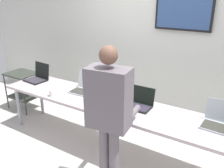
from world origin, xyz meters
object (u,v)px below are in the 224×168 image
object	(u,v)px
workbench	(117,108)
laptop_station_0	(38,77)
coffee_mug	(52,93)
laptop_station_2	(138,102)
laptop_station_1	(83,87)
laptop_station_3	(218,121)
person	(109,109)
storage_cart	(23,85)

from	to	relation	value
workbench	laptop_station_0	world-z (taller)	laptop_station_0
coffee_mug	laptop_station_2	bearing A→B (deg)	16.66
laptop_station_1	coffee_mug	world-z (taller)	laptop_station_1
laptop_station_3	person	bearing A→B (deg)	-141.75
laptop_station_3	coffee_mug	bearing A→B (deg)	-169.95
workbench	laptop_station_0	distance (m)	1.65
workbench	coffee_mug	distance (m)	0.99
laptop_station_0	laptop_station_3	size ratio (longest dim) A/B	1.13
laptop_station_3	coffee_mug	distance (m)	2.21
laptop_station_0	workbench	bearing A→B (deg)	-3.82
laptop_station_0	person	world-z (taller)	person
workbench	coffee_mug	size ratio (longest dim) A/B	40.28
laptop_station_1	person	xyz separation A→B (m)	(0.95, -0.76, 0.22)
laptop_station_2	laptop_station_0	bearing A→B (deg)	-180.00
laptop_station_3	coffee_mug	size ratio (longest dim) A/B	3.59
laptop_station_0	laptop_station_2	distance (m)	1.89
workbench	laptop_station_0	bearing A→B (deg)	176.18
person	coffee_mug	world-z (taller)	person
laptop_station_2	storage_cart	distance (m)	2.51
laptop_station_2	storage_cart	xyz separation A→B (m)	(-2.49, 0.12, -0.31)
coffee_mug	storage_cart	xyz separation A→B (m)	(-1.29, 0.48, -0.30)
workbench	laptop_station_2	size ratio (longest dim) A/B	9.84
laptop_station_0	storage_cart	world-z (taller)	laptop_station_0
laptop_station_3	storage_cart	bearing A→B (deg)	178.43
laptop_station_1	laptop_station_2	world-z (taller)	laptop_station_1
workbench	laptop_station_3	world-z (taller)	laptop_station_3
laptop_station_3	laptop_station_0	bearing A→B (deg)	-179.46
laptop_station_0	laptop_station_2	xyz separation A→B (m)	(1.89, 0.00, -0.01)
laptop_station_1	coffee_mug	distance (m)	0.48
storage_cart	person	bearing A→B (deg)	-18.77
laptop_station_0	laptop_station_1	world-z (taller)	laptop_station_0
workbench	coffee_mug	world-z (taller)	coffee_mug
storage_cart	coffee_mug	bearing A→B (deg)	-20.47
laptop_station_0	coffee_mug	size ratio (longest dim) A/B	4.04
laptop_station_1	laptop_station_3	world-z (taller)	laptop_station_3
workbench	laptop_station_2	world-z (taller)	laptop_station_2
laptop_station_1	coffee_mug	bearing A→B (deg)	-124.76
workbench	laptop_station_1	distance (m)	0.70
person	storage_cart	world-z (taller)	person
laptop_station_1	person	world-z (taller)	person
laptop_station_0	person	bearing A→B (deg)	-20.94
laptop_station_3	laptop_station_1	bearing A→B (deg)	179.89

